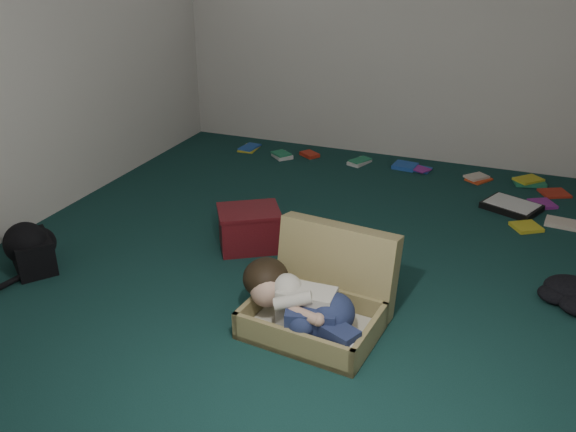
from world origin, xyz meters
The scene contains 11 objects.
floor centered at (0.00, 0.00, 0.00)m, with size 4.50×4.50×0.00m, color #123532.
wall_back centered at (0.00, 2.25, 1.30)m, with size 4.50×4.50×0.00m, color silver.
wall_front centered at (0.00, -2.25, 1.30)m, with size 4.50×4.50×0.00m, color silver.
wall_left centered at (-2.00, 0.00, 1.30)m, with size 4.50×4.50×0.00m, color silver.
suitcase centered at (0.42, -0.68, 0.16)m, with size 0.77×0.76×0.52m.
person centered at (0.35, -0.85, 0.20)m, with size 0.75×0.42×0.32m.
maroon_bin centered at (-0.34, -0.03, 0.15)m, with size 0.53×0.50×0.29m.
backpack centered at (-1.51, -0.83, 0.13)m, with size 0.42×0.33×0.25m, color black, non-canonical shape.
clothing_pile centered at (1.63, 0.04, 0.06)m, with size 0.41×0.33×0.13m, color black, non-canonical shape.
paper_tray centered at (1.33, 1.32, 0.03)m, with size 0.49×0.44×0.06m.
book_scatter centered at (0.57, 1.72, 0.01)m, with size 3.15×1.21×0.02m.
Camera 1 is at (1.32, -3.44, 2.00)m, focal length 38.00 mm.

